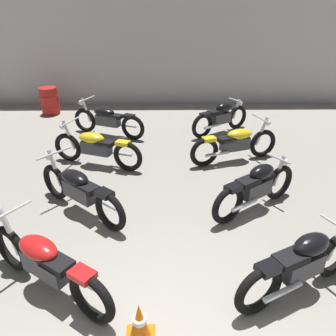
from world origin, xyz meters
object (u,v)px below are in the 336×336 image
(motorcycle_left_row_0, at_px, (46,263))
(oil_drum, at_px, (50,101))
(motorcycle_right_row_3, at_px, (221,117))
(traffic_cone, at_px, (140,324))
(motorcycle_right_row_0, at_px, (302,263))
(motorcycle_right_row_1, at_px, (256,187))
(motorcycle_right_row_2, at_px, (235,143))
(motorcycle_left_row_1, at_px, (79,190))
(motorcycle_left_row_3, at_px, (108,120))
(motorcycle_left_row_2, at_px, (96,147))

(motorcycle_left_row_0, height_order, oil_drum, motorcycle_left_row_0)
(motorcycle_right_row_3, bearing_deg, traffic_cone, -106.39)
(motorcycle_right_row_0, relative_size, motorcycle_right_row_3, 1.07)
(motorcycle_left_row_0, bearing_deg, traffic_cone, -30.80)
(motorcycle_right_row_1, xyz_separation_m, motorcycle_right_row_2, (0.03, 1.95, -0.01))
(motorcycle_right_row_3, bearing_deg, motorcycle_left_row_1, -128.29)
(motorcycle_left_row_3, relative_size, motorcycle_right_row_2, 0.97)
(oil_drum, bearing_deg, motorcycle_left_row_2, -60.15)
(motorcycle_left_row_1, height_order, motorcycle_left_row_2, same)
(motorcycle_right_row_2, distance_m, traffic_cone, 4.82)
(motorcycle_left_row_1, xyz_separation_m, motorcycle_left_row_3, (-0.08, 3.65, 0.00))
(motorcycle_right_row_2, height_order, traffic_cone, motorcycle_right_row_2)
(motorcycle_left_row_2, bearing_deg, motorcycle_left_row_1, -88.34)
(motorcycle_left_row_2, xyz_separation_m, motorcycle_right_row_0, (3.15, -3.61, 0.01))
(motorcycle_left_row_1, relative_size, motorcycle_right_row_0, 0.95)
(motorcycle_right_row_3, relative_size, oil_drum, 2.00)
(motorcycle_left_row_2, height_order, motorcycle_right_row_2, same)
(motorcycle_left_row_2, distance_m, traffic_cone, 4.43)
(motorcycle_left_row_0, distance_m, motorcycle_right_row_2, 4.82)
(motorcycle_left_row_3, bearing_deg, motorcycle_left_row_1, -88.80)
(motorcycle_right_row_1, height_order, oil_drum, motorcycle_right_row_1)
(motorcycle_left_row_0, relative_size, motorcycle_right_row_2, 0.89)
(motorcycle_left_row_0, bearing_deg, motorcycle_right_row_0, -1.03)
(motorcycle_right_row_1, bearing_deg, motorcycle_left_row_3, 130.54)
(motorcycle_right_row_0, distance_m, motorcycle_right_row_3, 5.60)
(traffic_cone, bearing_deg, motorcycle_right_row_3, 73.61)
(motorcycle_right_row_2, height_order, motorcycle_right_row_3, motorcycle_right_row_2)
(motorcycle_left_row_1, relative_size, oil_drum, 2.03)
(motorcycle_right_row_0, height_order, motorcycle_right_row_3, same)
(motorcycle_left_row_3, distance_m, motorcycle_right_row_0, 6.31)
(motorcycle_left_row_0, height_order, motorcycle_left_row_1, same)
(motorcycle_right_row_1, xyz_separation_m, motorcycle_right_row_3, (-0.01, 3.77, 0.00))
(motorcycle_left_row_0, xyz_separation_m, motorcycle_left_row_2, (-0.04, 3.55, 0.00))
(motorcycle_right_row_2, bearing_deg, traffic_cone, -112.93)
(motorcycle_right_row_2, bearing_deg, oil_drum, 145.43)
(motorcycle_left_row_2, relative_size, traffic_cone, 3.84)
(motorcycle_right_row_0, bearing_deg, motorcycle_right_row_2, 90.89)
(oil_drum, bearing_deg, motorcycle_right_row_3, -19.22)
(motorcycle_right_row_3, bearing_deg, motorcycle_left_row_3, -177.13)
(motorcycle_right_row_0, distance_m, motorcycle_right_row_2, 3.79)
(motorcycle_left_row_3, bearing_deg, motorcycle_left_row_0, -89.35)
(motorcycle_right_row_2, xyz_separation_m, oil_drum, (-5.29, 3.64, -0.03))
(motorcycle_left_row_1, height_order, motorcycle_right_row_1, motorcycle_left_row_1)
(motorcycle_left_row_0, relative_size, motorcycle_right_row_1, 1.10)
(motorcycle_right_row_1, relative_size, motorcycle_right_row_3, 0.99)
(motorcycle_right_row_1, distance_m, oil_drum, 7.68)
(motorcycle_right_row_1, height_order, traffic_cone, motorcycle_right_row_1)
(motorcycle_left_row_0, height_order, motorcycle_right_row_2, same)
(motorcycle_right_row_0, relative_size, motorcycle_right_row_2, 0.87)
(motorcycle_left_row_0, xyz_separation_m, motorcycle_left_row_1, (0.02, 1.74, 0.00))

